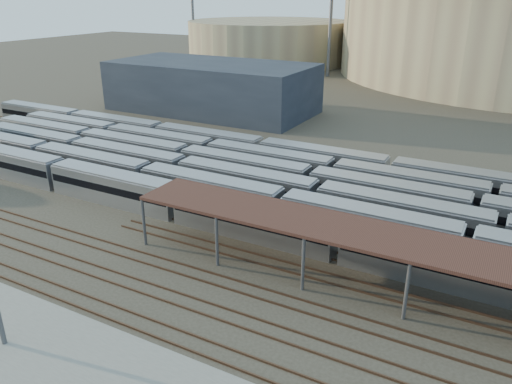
{
  "coord_description": "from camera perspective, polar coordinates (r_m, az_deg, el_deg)",
  "views": [
    {
      "loc": [
        23.03,
        -32.6,
        23.81
      ],
      "look_at": [
        -1.15,
        12.0,
        3.21
      ],
      "focal_mm": 35.0,
      "sensor_mm": 36.0,
      "label": 1
    }
  ],
  "objects": [
    {
      "name": "ground",
      "position": [
        46.48,
        -5.88,
        -8.85
      ],
      "size": [
        420.0,
        420.0,
        0.0
      ],
      "primitive_type": "plane",
      "color": "#383026",
      "rests_on": "ground"
    },
    {
      "name": "apron",
      "position": [
        40.71,
        -24.51,
        -15.85
      ],
      "size": [
        50.0,
        9.0,
        0.2
      ],
      "primitive_type": "cube",
      "color": "gray",
      "rests_on": "ground"
    },
    {
      "name": "subway_trains",
      "position": [
        59.49,
        5.63,
        0.27
      ],
      "size": [
        131.46,
        23.9,
        3.6
      ],
      "color": "#ADACB1",
      "rests_on": "ground"
    },
    {
      "name": "inspection_shed",
      "position": [
        41.17,
        23.89,
        -7.19
      ],
      "size": [
        60.3,
        6.0,
        5.3
      ],
      "color": "#56565B",
      "rests_on": "ground"
    },
    {
      "name": "empty_tracks",
      "position": [
        43.07,
        -9.68,
        -11.68
      ],
      "size": [
        170.0,
        9.62,
        0.18
      ],
      "color": "#4C3323",
      "rests_on": "ground"
    },
    {
      "name": "secondary_arena",
      "position": [
        183.35,
        1.47,
        16.83
      ],
      "size": [
        56.0,
        56.0,
        14.0
      ],
      "primitive_type": "cylinder",
      "color": "tan",
      "rests_on": "ground"
    },
    {
      "name": "service_building",
      "position": [
        106.75,
        -5.09,
        11.86
      ],
      "size": [
        42.0,
        20.0,
        10.0
      ],
      "primitive_type": "cube",
      "color": "#1E232D",
      "rests_on": "ground"
    },
    {
      "name": "floodlight_0",
      "position": [
        152.18,
        8.62,
        20.68
      ],
      "size": [
        4.0,
        1.0,
        38.4
      ],
      "color": "#56565B",
      "rests_on": "ground"
    },
    {
      "name": "floodlight_1",
      "position": [
        187.0,
        -7.32,
        20.96
      ],
      "size": [
        4.0,
        1.0,
        38.4
      ],
      "color": "#56565B",
      "rests_on": "ground"
    },
    {
      "name": "floodlight_3",
      "position": [
        195.44,
        19.98,
        19.95
      ],
      "size": [
        4.0,
        1.0,
        38.4
      ],
      "color": "#56565B",
      "rests_on": "ground"
    }
  ]
}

